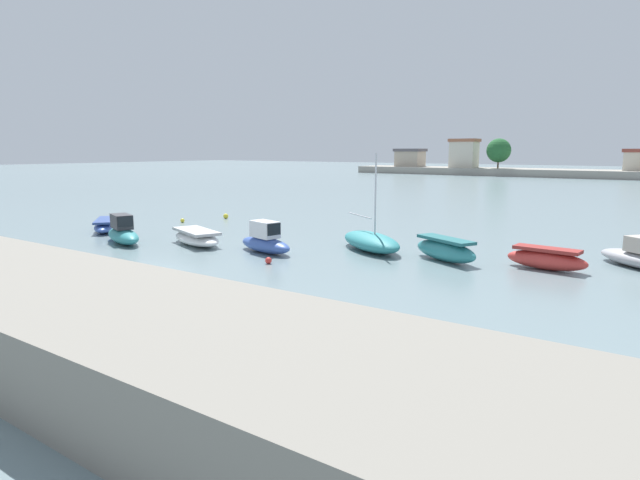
{
  "coord_description": "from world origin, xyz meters",
  "views": [
    {
      "loc": [
        21.03,
        -14.94,
        5.71
      ],
      "look_at": [
        4.1,
        9.25,
        0.7
      ],
      "focal_mm": 29.88,
      "sensor_mm": 36.0,
      "label": 1
    }
  ],
  "objects_px": {
    "moored_boat_2": "(196,238)",
    "mooring_buoy_1": "(268,260)",
    "moored_boat_0": "(106,225)",
    "mooring_buoy_0": "(182,221)",
    "moored_boat_4": "(371,241)",
    "moored_boat_3": "(265,241)",
    "mooring_buoy_4": "(226,216)",
    "moored_boat_5": "(445,250)",
    "moored_boat_6": "(546,259)",
    "moored_boat_1": "(123,233)"
  },
  "relations": [
    {
      "from": "moored_boat_0",
      "to": "moored_boat_6",
      "type": "bearing_deg",
      "value": 49.88
    },
    {
      "from": "mooring_buoy_0",
      "to": "mooring_buoy_4",
      "type": "height_order",
      "value": "mooring_buoy_4"
    },
    {
      "from": "moored_boat_0",
      "to": "mooring_buoy_1",
      "type": "distance_m",
      "value": 16.72
    },
    {
      "from": "moored_boat_0",
      "to": "moored_boat_5",
      "type": "relative_size",
      "value": 1.07
    },
    {
      "from": "moored_boat_1",
      "to": "moored_boat_6",
      "type": "xyz_separation_m",
      "value": [
        23.22,
        7.21,
        -0.12
      ]
    },
    {
      "from": "moored_boat_5",
      "to": "mooring_buoy_4",
      "type": "height_order",
      "value": "moored_boat_5"
    },
    {
      "from": "moored_boat_4",
      "to": "mooring_buoy_0",
      "type": "height_order",
      "value": "moored_boat_4"
    },
    {
      "from": "moored_boat_0",
      "to": "moored_boat_4",
      "type": "height_order",
      "value": "moored_boat_4"
    },
    {
      "from": "moored_boat_2",
      "to": "moored_boat_0",
      "type": "bearing_deg",
      "value": -159.66
    },
    {
      "from": "mooring_buoy_1",
      "to": "moored_boat_0",
      "type": "bearing_deg",
      "value": 174.0
    },
    {
      "from": "moored_boat_4",
      "to": "mooring_buoy_0",
      "type": "distance_m",
      "value": 18.22
    },
    {
      "from": "mooring_buoy_4",
      "to": "moored_boat_1",
      "type": "bearing_deg",
      "value": -74.99
    },
    {
      "from": "moored_boat_1",
      "to": "moored_boat_4",
      "type": "bearing_deg",
      "value": 47.43
    },
    {
      "from": "moored_boat_3",
      "to": "mooring_buoy_0",
      "type": "height_order",
      "value": "moored_boat_3"
    },
    {
      "from": "moored_boat_1",
      "to": "moored_boat_5",
      "type": "relative_size",
      "value": 1.14
    },
    {
      "from": "moored_boat_6",
      "to": "mooring_buoy_0",
      "type": "distance_m",
      "value": 27.56
    },
    {
      "from": "mooring_buoy_1",
      "to": "moored_boat_5",
      "type": "bearing_deg",
      "value": 39.37
    },
    {
      "from": "moored_boat_5",
      "to": "mooring_buoy_0",
      "type": "relative_size",
      "value": 13.07
    },
    {
      "from": "moored_boat_2",
      "to": "mooring_buoy_4",
      "type": "bearing_deg",
      "value": 147.23
    },
    {
      "from": "moored_boat_4",
      "to": "mooring_buoy_4",
      "type": "xyz_separation_m",
      "value": [
        -17.07,
        5.47,
        -0.31
      ]
    },
    {
      "from": "moored_boat_0",
      "to": "mooring_buoy_0",
      "type": "bearing_deg",
      "value": 121.4
    },
    {
      "from": "moored_boat_6",
      "to": "mooring_buoy_1",
      "type": "relative_size",
      "value": 11.49
    },
    {
      "from": "moored_boat_0",
      "to": "mooring_buoy_0",
      "type": "xyz_separation_m",
      "value": [
        0.93,
        6.16,
        -0.25
      ]
    },
    {
      "from": "moored_boat_2",
      "to": "mooring_buoy_1",
      "type": "height_order",
      "value": "moored_boat_2"
    },
    {
      "from": "moored_boat_0",
      "to": "mooring_buoy_1",
      "type": "xyz_separation_m",
      "value": [
        16.62,
        -1.75,
        -0.24
      ]
    },
    {
      "from": "moored_boat_3",
      "to": "mooring_buoy_4",
      "type": "xyz_separation_m",
      "value": [
        -12.48,
        9.39,
        -0.42
      ]
    },
    {
      "from": "moored_boat_3",
      "to": "moored_boat_0",
      "type": "bearing_deg",
      "value": -163.55
    },
    {
      "from": "moored_boat_5",
      "to": "mooring_buoy_1",
      "type": "height_order",
      "value": "moored_boat_5"
    },
    {
      "from": "moored_boat_0",
      "to": "mooring_buoy_4",
      "type": "relative_size",
      "value": 10.82
    },
    {
      "from": "moored_boat_2",
      "to": "moored_boat_6",
      "type": "xyz_separation_m",
      "value": [
        19.06,
        4.99,
        0.08
      ]
    },
    {
      "from": "moored_boat_0",
      "to": "moored_boat_5",
      "type": "xyz_separation_m",
      "value": [
        23.7,
        4.06,
        0.17
      ]
    },
    {
      "from": "moored_boat_3",
      "to": "mooring_buoy_4",
      "type": "bearing_deg",
      "value": 157.47
    },
    {
      "from": "moored_boat_3",
      "to": "mooring_buoy_0",
      "type": "xyz_separation_m",
      "value": [
        -13.54,
        5.65,
        -0.47
      ]
    },
    {
      "from": "moored_boat_3",
      "to": "moored_boat_2",
      "type": "bearing_deg",
      "value": -159.63
    },
    {
      "from": "mooring_buoy_4",
      "to": "mooring_buoy_0",
      "type": "bearing_deg",
      "value": -105.86
    },
    {
      "from": "moored_boat_2",
      "to": "moored_boat_3",
      "type": "relative_size",
      "value": 1.2
    },
    {
      "from": "mooring_buoy_0",
      "to": "mooring_buoy_4",
      "type": "bearing_deg",
      "value": 74.14
    },
    {
      "from": "mooring_buoy_1",
      "to": "moored_boat_4",
      "type": "bearing_deg",
      "value": 68.46
    },
    {
      "from": "mooring_buoy_0",
      "to": "moored_boat_1",
      "type": "bearing_deg",
      "value": -62.8
    },
    {
      "from": "moored_boat_0",
      "to": "mooring_buoy_1",
      "type": "relative_size",
      "value": 13.74
    },
    {
      "from": "moored_boat_1",
      "to": "mooring_buoy_1",
      "type": "xyz_separation_m",
      "value": [
        11.37,
        0.5,
        -0.46
      ]
    },
    {
      "from": "mooring_buoy_4",
      "to": "moored_boat_3",
      "type": "bearing_deg",
      "value": -36.96
    },
    {
      "from": "mooring_buoy_1",
      "to": "mooring_buoy_4",
      "type": "relative_size",
      "value": 0.79
    },
    {
      "from": "moored_boat_2",
      "to": "mooring_buoy_1",
      "type": "xyz_separation_m",
      "value": [
        7.22,
        -1.73,
        -0.26
      ]
    },
    {
      "from": "moored_boat_5",
      "to": "moored_boat_2",
      "type": "bearing_deg",
      "value": -137.52
    },
    {
      "from": "moored_boat_2",
      "to": "mooring_buoy_1",
      "type": "bearing_deg",
      "value": 6.97
    },
    {
      "from": "moored_boat_6",
      "to": "mooring_buoy_4",
      "type": "distance_m",
      "value": 26.93
    },
    {
      "from": "moored_boat_2",
      "to": "mooring_buoy_1",
      "type": "distance_m",
      "value": 7.43
    },
    {
      "from": "moored_boat_3",
      "to": "moored_boat_5",
      "type": "relative_size",
      "value": 1.01
    },
    {
      "from": "moored_boat_0",
      "to": "mooring_buoy_0",
      "type": "distance_m",
      "value": 6.24
    }
  ]
}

